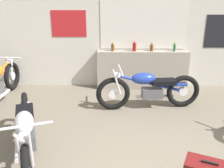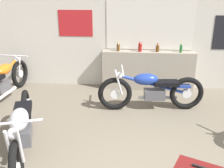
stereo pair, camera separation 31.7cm
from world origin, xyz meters
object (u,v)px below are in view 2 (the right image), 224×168
at_px(bottle_center, 158,48).
at_px(motorcycle_orange, 2,81).
at_px(motorcycle_blue, 151,90).
at_px(motorcycle_silver, 22,130).
at_px(bottle_left_center, 140,47).
at_px(bottle_right_center, 181,48).
at_px(bottle_leftmost, 118,47).

height_order(bottle_center, motorcycle_orange, bottle_center).
xyz_separation_m(motorcycle_blue, motorcycle_silver, (-1.82, -1.71, 0.03)).
relative_size(motorcycle_silver, motorcycle_orange, 1.01).
bearing_deg(bottle_center, motorcycle_silver, -125.41).
bearing_deg(motorcycle_silver, motorcycle_orange, 122.81).
relative_size(bottle_center, motorcycle_blue, 0.09).
bearing_deg(bottle_left_center, motorcycle_blue, -78.48).
bearing_deg(bottle_center, motorcycle_blue, -98.70).
height_order(bottle_left_center, bottle_center, bottle_left_center).
bearing_deg(bottle_center, bottle_right_center, -2.37).
distance_m(bottle_right_center, motorcycle_orange, 3.88).
height_order(bottle_center, motorcycle_blue, bottle_center).
relative_size(bottle_left_center, motorcycle_blue, 0.12).
distance_m(motorcycle_blue, motorcycle_orange, 3.07).
relative_size(bottle_leftmost, bottle_right_center, 1.01).
height_order(bottle_leftmost, bottle_right_center, bottle_leftmost).
relative_size(motorcycle_blue, motorcycle_orange, 0.96).
distance_m(motorcycle_blue, motorcycle_silver, 2.50).
distance_m(bottle_left_center, bottle_center, 0.39).
distance_m(bottle_left_center, bottle_right_center, 0.89).
xyz_separation_m(bottle_center, bottle_right_center, (0.51, -0.02, 0.01)).
bearing_deg(bottle_center, bottle_left_center, -178.02).
height_order(bottle_left_center, motorcycle_blue, bottle_left_center).
xyz_separation_m(bottle_leftmost, bottle_right_center, (1.38, -0.01, -0.00)).
relative_size(bottle_leftmost, motorcycle_blue, 0.11).
xyz_separation_m(bottle_center, motorcycle_silver, (-1.99, -2.80, -0.54)).
relative_size(bottle_left_center, motorcycle_orange, 0.12).
distance_m(bottle_right_center, motorcycle_silver, 3.78).
xyz_separation_m(bottle_leftmost, bottle_left_center, (0.49, -0.00, 0.01)).
distance_m(motorcycle_silver, motorcycle_orange, 2.29).
xyz_separation_m(bottle_right_center, motorcycle_orange, (-3.74, -0.85, -0.59)).
xyz_separation_m(bottle_left_center, bottle_right_center, (0.89, -0.01, -0.02)).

